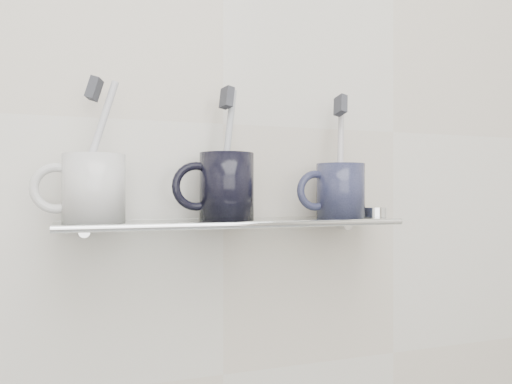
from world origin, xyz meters
name	(u,v)px	position (x,y,z in m)	size (l,w,h in m)	color
wall_back	(223,124)	(0.00, 1.10, 1.25)	(2.50, 2.50, 0.00)	beige
shelf_glass	(235,223)	(0.00, 1.04, 1.10)	(0.50, 0.12, 0.01)	silver
shelf_rail	(247,225)	(0.00, 0.98, 1.10)	(0.01, 0.01, 0.50)	silver
bracket_left	(84,231)	(-0.21, 1.09, 1.09)	(0.02, 0.02, 0.03)	silver
bracket_right	(344,225)	(0.21, 1.09, 1.09)	(0.02, 0.02, 0.03)	silver
mug_left	(94,188)	(-0.20, 1.04, 1.15)	(0.08, 0.08, 0.09)	silver
mug_left_handle	(56,188)	(-0.25, 1.04, 1.15)	(0.07, 0.07, 0.01)	silver
toothbrush_left	(94,148)	(-0.20, 1.04, 1.20)	(0.01, 0.01, 0.19)	silver
bristles_left	(94,89)	(-0.20, 1.04, 1.28)	(0.01, 0.02, 0.03)	#33353C
mug_center	(227,186)	(-0.01, 1.04, 1.15)	(0.08, 0.08, 0.10)	black
mug_center_handle	(196,186)	(-0.06, 1.04, 1.15)	(0.07, 0.07, 0.01)	black
toothbrush_center	(227,152)	(-0.01, 1.04, 1.20)	(0.01, 0.01, 0.19)	#9BA1A9
bristles_center	(227,98)	(-0.01, 1.04, 1.28)	(0.01, 0.02, 0.03)	#33353C
mug_right	(341,191)	(0.18, 1.04, 1.14)	(0.08, 0.08, 0.09)	black
mug_right_handle	(316,191)	(0.14, 1.04, 1.14)	(0.06, 0.06, 0.01)	black
toothbrush_right	(341,155)	(0.18, 1.04, 1.20)	(0.01, 0.01, 0.19)	#BDB2B1
bristles_right	(340,105)	(0.18, 1.04, 1.28)	(0.01, 0.02, 0.03)	#33353C
chrome_cap	(375,212)	(0.24, 1.04, 1.11)	(0.04, 0.04, 0.02)	silver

